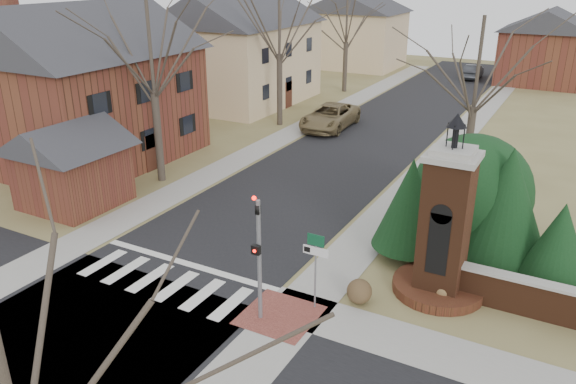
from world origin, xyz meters
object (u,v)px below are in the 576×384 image
Objects in this scene: traffic_signal_pole at (259,248)px; distant_car at (473,72)px; brick_gate_monument at (444,237)px; pickup_truck at (330,117)px; sign_post at (315,257)px.

distant_car is at bearing 93.33° from traffic_signal_pole.
brick_gate_monument is 21.78m from pickup_truck.
pickup_truck is (-7.70, 22.28, -1.75)m from traffic_signal_pole.
sign_post is (1.29, 1.41, -0.64)m from traffic_signal_pole.
brick_gate_monument reaches higher than traffic_signal_pole.
sign_post is 0.42× the size of brick_gate_monument.
sign_post is 22.75m from pickup_truck.
brick_gate_monument is 42.65m from distant_car.
traffic_signal_pole is 0.75× the size of pickup_truck.
pickup_truck is (-8.99, 20.86, -1.11)m from sign_post.
brick_gate_monument is at bearing -57.46° from pickup_truck.
traffic_signal_pole reaches higher than pickup_truck.
brick_gate_monument is at bearing 43.24° from traffic_signal_pole.
distant_car is (5.00, 24.12, -0.12)m from pickup_truck.
distant_car is at bearing 100.00° from brick_gate_monument.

